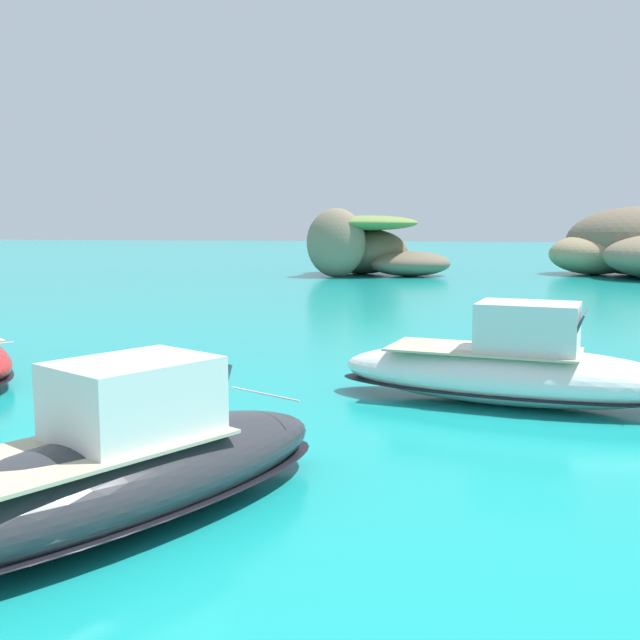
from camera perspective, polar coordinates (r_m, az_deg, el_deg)
The scene contains 4 objects.
ground_plane at distance 16.13m, azimuth -12.46°, elevation -10.48°, with size 400.00×400.00×0.00m, color teal.
islet_small at distance 72.34m, azimuth 3.41°, elevation 5.55°, with size 14.99×12.50×6.34m.
motorboat_white at distance 21.06m, azimuth 14.31°, elevation -3.72°, with size 9.88×4.65×2.80m.
motorboat_charcoal at distance 12.85m, azimuth -15.31°, elevation -11.03°, with size 6.89×9.24×2.68m.
Camera 1 is at (6.20, -14.07, 4.88)m, focal length 42.04 mm.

